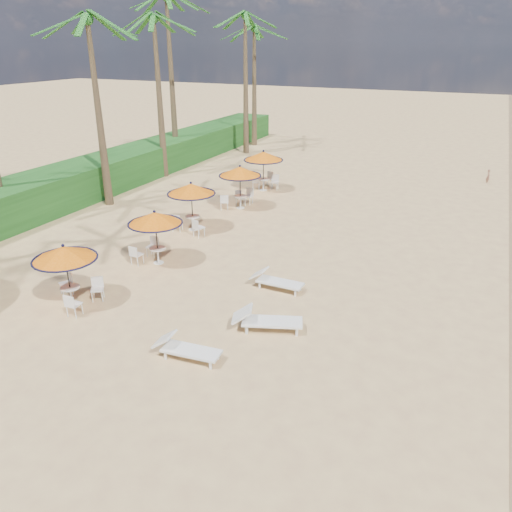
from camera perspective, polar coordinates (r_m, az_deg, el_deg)
The scene contains 16 objects.
ground at distance 14.82m, azimuth -4.17°, elevation -8.86°, with size 160.00×160.00×0.00m, color tan.
scrub_hedge at distance 30.29m, azimuth -16.84°, elevation 9.08°, with size 3.00×40.00×1.80m, color #194716.
station_0 at distance 16.76m, azimuth -20.82°, elevation -0.48°, with size 2.03×2.03×2.11m.
station_1 at distance 19.06m, azimuth -11.61°, elevation 3.75°, with size 2.06×2.06×2.15m.
station_2 at distance 22.25m, azimuth -7.47°, elevation 7.07°, with size 2.15×2.15×2.24m.
station_3 at distance 25.25m, azimuth -1.88°, elevation 9.06°, with size 2.15×2.15×2.24m.
station_4 at distance 28.45m, azimuth 0.91°, elevation 10.83°, with size 2.22×2.31×2.31m.
lounger_near at distance 13.74m, azimuth -8.15°, elevation -10.37°, with size 1.92×0.76×0.67m.
lounger_mid at distance 14.79m, azimuth 1.02°, elevation -7.29°, with size 2.17×1.34×0.74m.
lounger_far at distance 17.19m, azimuth 2.16°, elevation -2.78°, with size 1.88×0.60×0.67m.
palm_3 at distance 26.21m, azimuth -18.59°, elevation 23.16°, with size 5.00×5.00×9.06m.
palm_4 at distance 31.55m, azimuth -11.55°, elevation 24.11°, with size 5.00×5.00×9.31m.
palm_5 at distance 35.28m, azimuth -10.13°, elevation 26.12°, with size 5.00×5.00×10.64m.
palm_6 at distance 38.05m, azimuth -1.24°, elevation 24.94°, with size 5.00×5.00×9.73m.
palm_7 at distance 41.16m, azimuth -0.20°, elevation 23.86°, with size 5.00×5.00×8.98m.
person at distance 33.25m, azimuth 25.03°, elevation 8.31°, with size 0.33×0.21×0.90m, color #99654E.
Camera 1 is at (6.24, -10.87, 7.91)m, focal length 35.00 mm.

